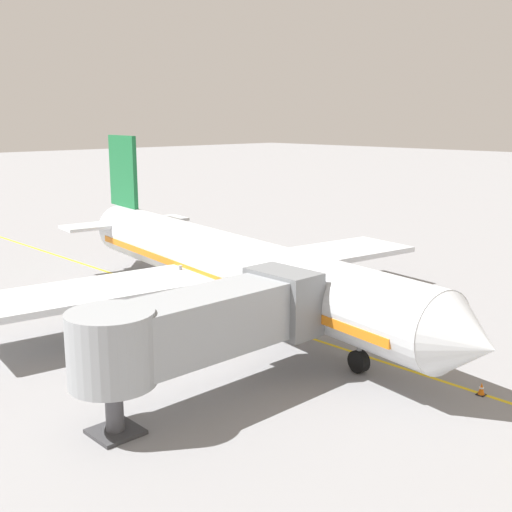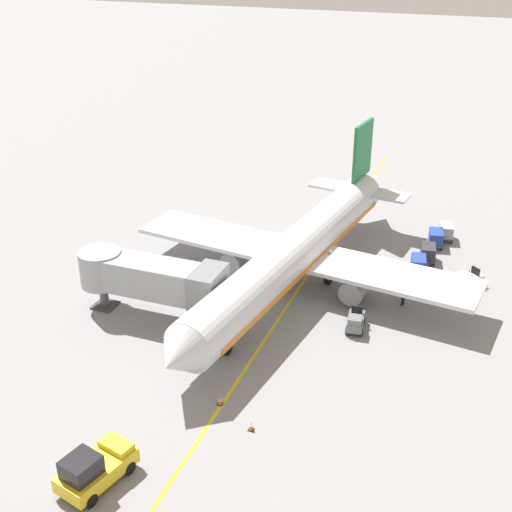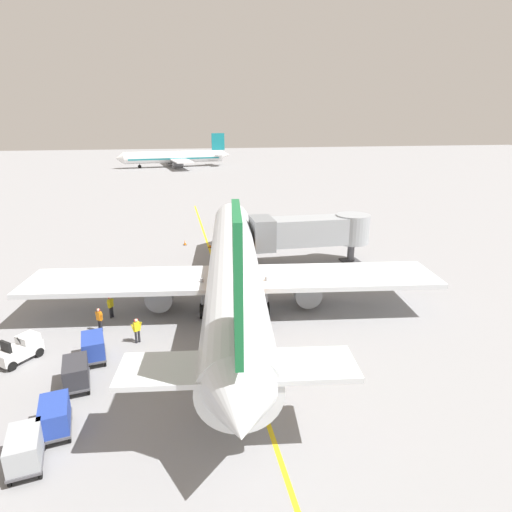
% 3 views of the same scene
% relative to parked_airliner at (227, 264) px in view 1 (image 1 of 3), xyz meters
% --- Properties ---
extents(ground_plane, '(400.00, 400.00, 0.00)m').
position_rel_parked_airliner_xyz_m(ground_plane, '(-0.42, 1.96, -3.19)').
color(ground_plane, gray).
extents(gate_lead_in_line, '(0.24, 80.00, 0.01)m').
position_rel_parked_airliner_xyz_m(gate_lead_in_line, '(-0.42, 1.96, -3.18)').
color(gate_lead_in_line, gold).
rests_on(gate_lead_in_line, ground).
extents(parked_airliner, '(30.43, 37.32, 10.63)m').
position_rel_parked_airliner_xyz_m(parked_airliner, '(0.00, 0.00, 0.00)').
color(parked_airliner, silver).
rests_on(parked_airliner, ground).
extents(jet_bridge, '(11.93, 3.50, 4.98)m').
position_rel_parked_airliner_xyz_m(jet_bridge, '(8.91, 8.72, 0.26)').
color(jet_bridge, '#93999E').
rests_on(jet_bridge, ground).
extents(baggage_tug_lead, '(1.56, 2.63, 1.62)m').
position_rel_parked_airliner_xyz_m(baggage_tug_lead, '(-6.34, 4.91, -2.47)').
color(baggage_tug_lead, slate).
rests_on(baggage_tug_lead, ground).
extents(baggage_tug_trailing, '(2.51, 2.69, 1.62)m').
position_rel_parked_airliner_xyz_m(baggage_tug_trailing, '(-13.70, -5.03, -2.47)').
color(baggage_tug_trailing, silver).
rests_on(baggage_tug_trailing, ground).
extents(baggage_cart_front, '(1.66, 2.97, 1.58)m').
position_rel_parked_airliner_xyz_m(baggage_cart_front, '(-9.37, -5.95, -2.24)').
color(baggage_cart_front, '#4C4C51').
rests_on(baggage_cart_front, ground).
extents(baggage_cart_second_in_train, '(1.66, 2.97, 1.58)m').
position_rel_parked_airliner_xyz_m(baggage_cart_second_in_train, '(-9.85, -8.64, -2.24)').
color(baggage_cart_second_in_train, '#4C4C51').
rests_on(baggage_cart_second_in_train, ground).
extents(baggage_cart_third_in_train, '(1.66, 2.97, 1.58)m').
position_rel_parked_airliner_xyz_m(baggage_cart_third_in_train, '(-10.10, -12.16, -2.24)').
color(baggage_cart_third_in_train, '#4C4C51').
rests_on(baggage_cart_third_in_train, ground).
extents(baggage_cart_tail_end, '(1.66, 2.97, 1.58)m').
position_rel_parked_airliner_xyz_m(baggage_cart_tail_end, '(-10.82, -14.07, -2.24)').
color(baggage_cart_tail_end, '#4C4C51').
rests_on(baggage_cart_tail_end, ground).
extents(ground_crew_wing_walker, '(0.46, 0.66, 1.69)m').
position_rel_parked_airliner_xyz_m(ground_crew_wing_walker, '(-9.08, -0.02, -2.23)').
color(ground_crew_wing_walker, '#232328').
rests_on(ground_crew_wing_walker, ground).
extents(ground_crew_loader, '(0.60, 0.54, 1.69)m').
position_rel_parked_airliner_xyz_m(ground_crew_loader, '(-9.57, -2.08, -2.23)').
color(ground_crew_loader, '#232328').
rests_on(ground_crew_loader, ground).
extents(ground_crew_marshaller, '(0.69, 0.39, 1.69)m').
position_rel_parked_airliner_xyz_m(ground_crew_marshaller, '(-6.98, -4.19, -2.23)').
color(ground_crew_marshaller, '#232328').
rests_on(ground_crew_marshaller, ground).
extents(safety_cone_nose_left, '(0.36, 0.36, 0.59)m').
position_rel_parked_airliner_xyz_m(safety_cone_nose_left, '(-0.30, 16.70, -2.90)').
color(safety_cone_nose_left, black).
rests_on(safety_cone_nose_left, ground).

